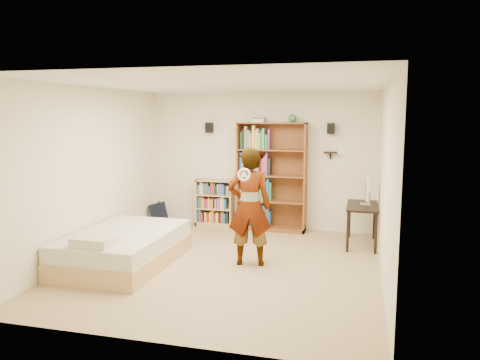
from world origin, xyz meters
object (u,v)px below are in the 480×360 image
object	(u,v)px
computer_desk	(362,225)
tall_bookshelf	(272,177)
low_bookshelf	(215,203)
daybed	(124,244)
person	(249,207)

from	to	relation	value
computer_desk	tall_bookshelf	bearing A→B (deg)	159.47
tall_bookshelf	low_bookshelf	distance (m)	1.31
tall_bookshelf	daybed	distance (m)	3.26
low_bookshelf	person	world-z (taller)	person
daybed	person	world-z (taller)	person
low_bookshelf	tall_bookshelf	bearing A→B (deg)	-2.53
daybed	person	size ratio (longest dim) A/B	1.20
low_bookshelf	daybed	distance (m)	2.76
low_bookshelf	person	bearing A→B (deg)	-60.51
computer_desk	person	size ratio (longest dim) A/B	0.58
low_bookshelf	daybed	world-z (taller)	low_bookshelf
tall_bookshelf	daybed	bearing A→B (deg)	-124.04
low_bookshelf	daybed	size ratio (longest dim) A/B	0.44
computer_desk	daybed	xyz separation A→B (m)	(-3.50, -1.99, -0.04)
computer_desk	daybed	world-z (taller)	computer_desk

